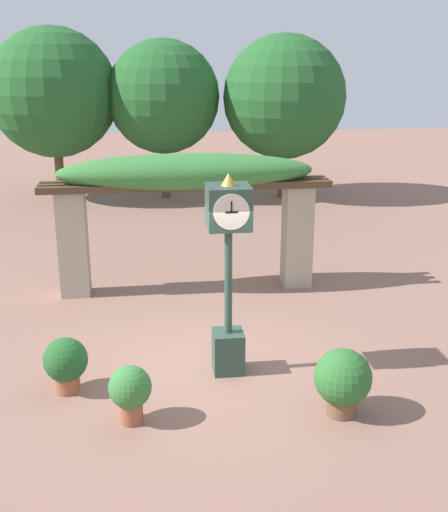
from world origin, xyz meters
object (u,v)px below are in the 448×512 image
potted_plant_near_right (130,390)px  potted_plant_far_left (66,362)px  pedestal_clock (228,261)px  potted_plant_near_left (343,380)px

potted_plant_near_right → potted_plant_far_left: potted_plant_far_left is taller
pedestal_clock → potted_plant_far_left: (-2.30, -0.32, -1.28)m
pedestal_clock → potted_plant_far_left: 2.65m
pedestal_clock → potted_plant_near_left: (1.31, -1.37, -1.22)m
pedestal_clock → potted_plant_far_left: bearing=-172.0°
pedestal_clock → potted_plant_near_right: (-1.41, -1.22, -1.27)m
pedestal_clock → potted_plant_near_right: 2.26m
potted_plant_far_left → potted_plant_near_left: bearing=-16.2°
potted_plant_near_left → potted_plant_near_right: bearing=176.9°
potted_plant_near_right → potted_plant_far_left: size_ratio=0.98×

